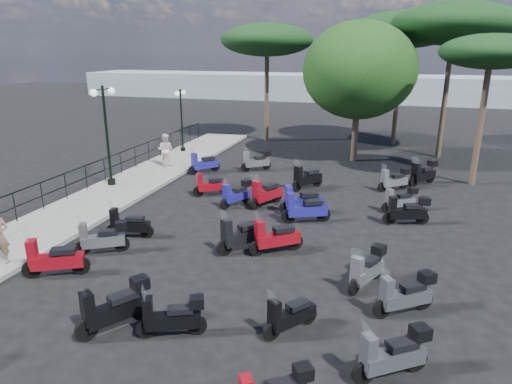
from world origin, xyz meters
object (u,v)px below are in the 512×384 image
(lamp_post_2, at_px, (181,116))
(scooter_18, at_px, (305,209))
(scooter_6, at_px, (241,236))
(scooter_20, at_px, (394,180))
(lamp_post_1, at_px, (106,130))
(scooter_25, at_px, (400,200))
(scooter_22, at_px, (392,355))
(pine_3, at_px, (491,53))
(scooter_3, at_px, (128,225))
(scooter_19, at_px, (302,201))
(broadleaf_tree, at_px, (359,70))
(scooter_12, at_px, (275,238))
(scooter_9, at_px, (256,161))
(scooter_1, at_px, (54,260))
(pedestrian_far, at_px, (165,150))
(pine_2, at_px, (267,40))
(scooter_24, at_px, (407,211))
(scooter_2, at_px, (102,238))
(scooter_14, at_px, (307,178))
(scooter_5, at_px, (115,308))
(pine_0, at_px, (403,30))
(scooter_8, at_px, (211,186))
(scooter_23, at_px, (367,269))
(scooter_11, at_px, (172,317))
(scooter_13, at_px, (266,194))
(scooter_4, at_px, (203,164))
(scooter_7, at_px, (236,194))
(scooter_16, at_px, (405,295))
(scooter_17, at_px, (290,316))
(scooter_26, at_px, (423,174))
(pine_1, at_px, (454,24))

(lamp_post_2, distance_m, scooter_18, 13.31)
(scooter_6, bearing_deg, scooter_20, -81.29)
(lamp_post_1, distance_m, scooter_25, 12.92)
(scooter_22, bearing_deg, pine_3, -48.46)
(scooter_3, height_order, scooter_18, scooter_18)
(scooter_19, xyz_separation_m, broadleaf_tree, (1.14, 9.48, 4.49))
(lamp_post_2, height_order, scooter_12, lamp_post_2)
(scooter_6, height_order, scooter_20, scooter_6)
(lamp_post_2, bearing_deg, scooter_9, -25.62)
(scooter_1, bearing_deg, pedestrian_far, -15.10)
(pedestrian_far, distance_m, scooter_1, 12.12)
(pine_2, bearing_deg, scooter_20, -48.00)
(lamp_post_2, bearing_deg, scooter_24, -32.53)
(pedestrian_far, distance_m, scooter_19, 9.62)
(broadleaf_tree, distance_m, pine_2, 7.79)
(scooter_2, relative_size, scooter_14, 0.93)
(pedestrian_far, height_order, broadleaf_tree, broadleaf_tree)
(scooter_5, relative_size, scooter_18, 0.92)
(scooter_20, distance_m, pine_0, 12.44)
(scooter_6, height_order, scooter_8, scooter_6)
(scooter_23, relative_size, broadleaf_tree, 0.20)
(scooter_5, xyz_separation_m, scooter_22, (6.06, 0.14, -0.04))
(scooter_5, xyz_separation_m, scooter_19, (2.58, 8.72, -0.03))
(scooter_5, xyz_separation_m, pine_2, (-2.60, 22.42, 6.10))
(pine_0, bearing_deg, scooter_11, -100.89)
(scooter_13, distance_m, pine_3, 11.65)
(lamp_post_1, height_order, lamp_post_2, lamp_post_1)
(scooter_1, xyz_separation_m, scooter_18, (5.96, 6.12, 0.01))
(scooter_4, bearing_deg, scooter_1, 131.24)
(pedestrian_far, height_order, scooter_7, pedestrian_far)
(scooter_9, height_order, pine_0, pine_0)
(scooter_2, distance_m, scooter_14, 9.81)
(scooter_12, relative_size, scooter_13, 0.89)
(scooter_2, xyz_separation_m, scooter_12, (5.16, 1.56, 0.00))
(scooter_9, bearing_deg, scooter_23, 171.30)
(scooter_12, height_order, pine_0, pine_0)
(scooter_16, bearing_deg, scooter_6, 29.12)
(scooter_5, relative_size, pine_2, 0.21)
(pedestrian_far, relative_size, pine_3, 0.25)
(scooter_3, relative_size, scooter_5, 1.02)
(scooter_1, xyz_separation_m, scooter_20, (9.06, 11.17, -0.02))
(scooter_17, distance_m, pine_2, 23.21)
(scooter_23, bearing_deg, scooter_13, -26.00)
(scooter_24, bearing_deg, scooter_26, -26.85)
(scooter_16, xyz_separation_m, scooter_19, (-3.74, 6.16, 0.01))
(scooter_14, relative_size, pine_1, 0.19)
(scooter_17, bearing_deg, scooter_20, -62.25)
(scooter_18, xyz_separation_m, scooter_20, (3.10, 5.05, -0.03))
(scooter_24, bearing_deg, pine_2, 14.94)
(scooter_1, height_order, scooter_19, scooter_19)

